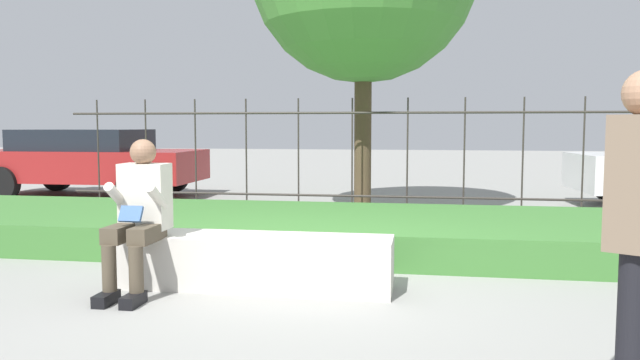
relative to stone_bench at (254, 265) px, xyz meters
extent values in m
plane|color=gray|center=(0.37, 0.00, -0.20)|extent=(60.00, 60.00, 0.00)
cube|color=beige|center=(0.00, 0.00, 0.03)|extent=(2.30, 0.50, 0.45)
cube|color=#9B978F|center=(0.00, 0.00, -0.16)|extent=(2.21, 0.46, 0.08)
cube|color=black|center=(-0.98, -0.65, -0.15)|extent=(0.11, 0.26, 0.09)
cylinder|color=#4C4233|center=(-0.98, -0.59, 0.07)|extent=(0.11, 0.11, 0.36)
cube|color=#4C4233|center=(-0.98, -0.38, 0.31)|extent=(0.15, 0.42, 0.13)
cube|color=black|center=(-0.76, -0.65, -0.15)|extent=(0.11, 0.26, 0.09)
cylinder|color=#4C4233|center=(-0.76, -0.59, 0.07)|extent=(0.11, 0.11, 0.36)
cube|color=#4C4233|center=(-0.76, -0.38, 0.31)|extent=(0.15, 0.42, 0.13)
cube|color=beige|center=(-0.87, -0.17, 0.58)|extent=(0.38, 0.24, 0.54)
sphere|color=#8C664C|center=(-0.87, -0.19, 0.94)|extent=(0.21, 0.21, 0.21)
cylinder|color=beige|center=(-1.04, -0.33, 0.60)|extent=(0.08, 0.29, 0.24)
cylinder|color=beige|center=(-0.70, -0.33, 0.60)|extent=(0.08, 0.29, 0.24)
cube|color=#335689|center=(-0.87, -0.43, 0.47)|extent=(0.18, 0.09, 0.13)
cube|color=#3D7533|center=(0.37, 1.94, -0.03)|extent=(10.58, 2.48, 0.34)
cylinder|color=#332D28|center=(0.37, 3.87, 0.15)|extent=(8.58, 0.03, 0.03)
cylinder|color=#332D28|center=(0.37, 3.87, 1.34)|extent=(8.58, 0.03, 0.03)
cylinder|color=#332D28|center=(-3.53, 3.87, 0.67)|extent=(0.02, 0.02, 1.74)
cylinder|color=#332D28|center=(-2.75, 3.87, 0.67)|extent=(0.02, 0.02, 1.74)
cylinder|color=#332D28|center=(-1.97, 3.87, 0.67)|extent=(0.02, 0.02, 1.74)
cylinder|color=#332D28|center=(-1.19, 3.87, 0.67)|extent=(0.02, 0.02, 1.74)
cylinder|color=#332D28|center=(-0.41, 3.87, 0.67)|extent=(0.02, 0.02, 1.74)
cylinder|color=#332D28|center=(0.37, 3.87, 0.67)|extent=(0.02, 0.02, 1.74)
cylinder|color=#332D28|center=(1.15, 3.87, 0.67)|extent=(0.02, 0.02, 1.74)
cylinder|color=#332D28|center=(1.93, 3.87, 0.67)|extent=(0.02, 0.02, 1.74)
cylinder|color=#332D28|center=(2.71, 3.87, 0.67)|extent=(0.02, 0.02, 1.74)
cylinder|color=#332D28|center=(3.49, 3.87, 0.67)|extent=(0.02, 0.02, 1.74)
cube|color=maroon|center=(-4.89, 6.06, 0.40)|extent=(4.12, 1.78, 0.58)
cube|color=black|center=(-5.05, 6.06, 0.89)|extent=(2.27, 1.56, 0.39)
cylinder|color=black|center=(-3.61, 5.20, 0.11)|extent=(0.62, 0.20, 0.62)
cylinder|color=black|center=(-3.62, 6.93, 0.11)|extent=(0.62, 0.20, 0.62)
cylinder|color=black|center=(-6.15, 5.19, 0.11)|extent=(0.62, 0.20, 0.62)
cylinder|color=black|center=(-6.17, 6.91, 0.11)|extent=(0.62, 0.20, 0.62)
cylinder|color=black|center=(4.65, 6.67, 0.10)|extent=(0.61, 0.24, 0.59)
cylinder|color=black|center=(2.25, -2.25, 0.22)|extent=(0.16, 0.16, 0.84)
cylinder|color=#4C3D28|center=(0.48, 4.34, 1.17)|extent=(0.26, 0.26, 2.73)
camera|label=1|loc=(1.38, -4.95, 1.16)|focal=35.00mm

